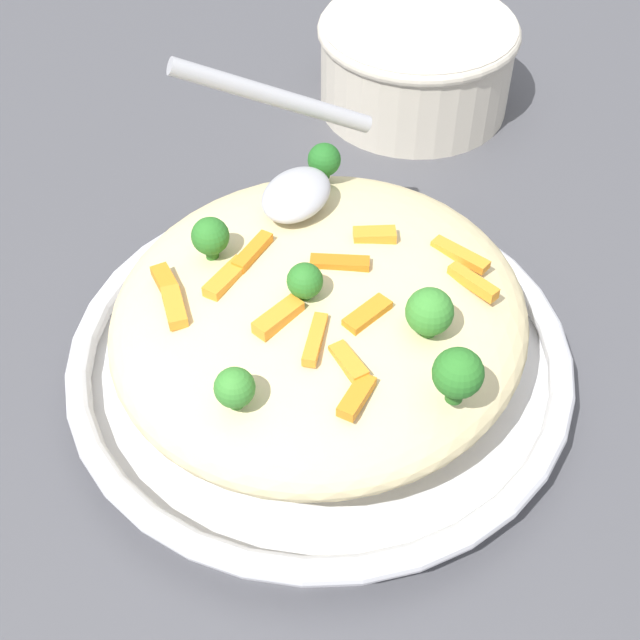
% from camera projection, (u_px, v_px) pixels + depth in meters
% --- Properties ---
extents(ground_plane, '(2.40, 2.40, 0.00)m').
position_uv_depth(ground_plane, '(320.00, 380.00, 0.58)').
color(ground_plane, '#4C4C51').
extents(serving_bowl, '(0.32, 0.32, 0.04)m').
position_uv_depth(serving_bowl, '(320.00, 360.00, 0.56)').
color(serving_bowl, silver).
rests_on(serving_bowl, ground_plane).
extents(pasta_mound, '(0.27, 0.25, 0.07)m').
position_uv_depth(pasta_mound, '(320.00, 314.00, 0.53)').
color(pasta_mound, beige).
rests_on(pasta_mound, serving_bowl).
extents(carrot_piece_0, '(0.03, 0.03, 0.01)m').
position_uv_depth(carrot_piece_0, '(174.00, 307.00, 0.49)').
color(carrot_piece_0, orange).
rests_on(carrot_piece_0, pasta_mound).
extents(carrot_piece_1, '(0.03, 0.01, 0.01)m').
position_uv_depth(carrot_piece_1, '(251.00, 254.00, 0.52)').
color(carrot_piece_1, orange).
rests_on(carrot_piece_1, pasta_mound).
extents(carrot_piece_2, '(0.02, 0.03, 0.01)m').
position_uv_depth(carrot_piece_2, '(375.00, 236.00, 0.53)').
color(carrot_piece_2, orange).
rests_on(carrot_piece_2, pasta_mound).
extents(carrot_piece_3, '(0.04, 0.02, 0.01)m').
position_uv_depth(carrot_piece_3, '(315.00, 339.00, 0.47)').
color(carrot_piece_3, orange).
rests_on(carrot_piece_3, pasta_mound).
extents(carrot_piece_4, '(0.02, 0.04, 0.01)m').
position_uv_depth(carrot_piece_4, '(340.00, 263.00, 0.51)').
color(carrot_piece_4, orange).
rests_on(carrot_piece_4, pasta_mound).
extents(carrot_piece_5, '(0.03, 0.02, 0.01)m').
position_uv_depth(carrot_piece_5, '(367.00, 314.00, 0.48)').
color(carrot_piece_5, orange).
rests_on(carrot_piece_5, pasta_mound).
extents(carrot_piece_6, '(0.03, 0.02, 0.01)m').
position_uv_depth(carrot_piece_6, '(278.00, 317.00, 0.48)').
color(carrot_piece_6, orange).
rests_on(carrot_piece_6, pasta_mound).
extents(carrot_piece_7, '(0.02, 0.03, 0.01)m').
position_uv_depth(carrot_piece_7, '(165.00, 280.00, 0.51)').
color(carrot_piece_7, orange).
rests_on(carrot_piece_7, pasta_mound).
extents(carrot_piece_8, '(0.02, 0.03, 0.01)m').
position_uv_depth(carrot_piece_8, '(473.00, 282.00, 0.51)').
color(carrot_piece_8, orange).
rests_on(carrot_piece_8, pasta_mound).
extents(carrot_piece_9, '(0.02, 0.03, 0.01)m').
position_uv_depth(carrot_piece_9, '(349.00, 362.00, 0.46)').
color(carrot_piece_9, orange).
rests_on(carrot_piece_9, pasta_mound).
extents(carrot_piece_10, '(0.02, 0.04, 0.01)m').
position_uv_depth(carrot_piece_10, '(460.00, 254.00, 0.53)').
color(carrot_piece_10, orange).
rests_on(carrot_piece_10, pasta_mound).
extents(carrot_piece_11, '(0.03, 0.01, 0.01)m').
position_uv_depth(carrot_piece_11, '(227.00, 278.00, 0.51)').
color(carrot_piece_11, orange).
rests_on(carrot_piece_11, pasta_mound).
extents(carrot_piece_12, '(0.03, 0.01, 0.01)m').
position_uv_depth(carrot_piece_12, '(357.00, 397.00, 0.45)').
color(carrot_piece_12, orange).
rests_on(carrot_piece_12, pasta_mound).
extents(broccoli_floret_0, '(0.02, 0.02, 0.03)m').
position_uv_depth(broccoli_floret_0, '(324.00, 160.00, 0.57)').
color(broccoli_floret_0, '#205B1C').
rests_on(broccoli_floret_0, pasta_mound).
extents(broccoli_floret_1, '(0.02, 0.02, 0.03)m').
position_uv_depth(broccoli_floret_1, '(237.00, 389.00, 0.44)').
color(broccoli_floret_1, '#377928').
rests_on(broccoli_floret_1, pasta_mound).
extents(broccoli_floret_2, '(0.02, 0.02, 0.02)m').
position_uv_depth(broccoli_floret_2, '(312.00, 283.00, 0.48)').
color(broccoli_floret_2, '#296820').
rests_on(broccoli_floret_2, pasta_mound).
extents(broccoli_floret_3, '(0.02, 0.02, 0.03)m').
position_uv_depth(broccoli_floret_3, '(210.00, 237.00, 0.51)').
color(broccoli_floret_3, '#296820').
rests_on(broccoli_floret_3, pasta_mound).
extents(broccoli_floret_4, '(0.03, 0.03, 0.03)m').
position_uv_depth(broccoli_floret_4, '(458.00, 374.00, 0.44)').
color(broccoli_floret_4, '#296820').
rests_on(broccoli_floret_4, pasta_mound).
extents(broccoli_floret_5, '(0.03, 0.03, 0.03)m').
position_uv_depth(broccoli_floret_5, '(429.00, 312.00, 0.47)').
color(broccoli_floret_5, '#377928').
rests_on(broccoli_floret_5, pasta_mound).
extents(serving_spoon, '(0.13, 0.12, 0.08)m').
position_uv_depth(serving_spoon, '(289.00, 161.00, 0.55)').
color(serving_spoon, '#B7B7BC').
rests_on(serving_spoon, pasta_mound).
extents(companion_bowl, '(0.18, 0.18, 0.08)m').
position_uv_depth(companion_bowl, '(416.00, 60.00, 0.77)').
color(companion_bowl, beige).
rests_on(companion_bowl, ground_plane).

